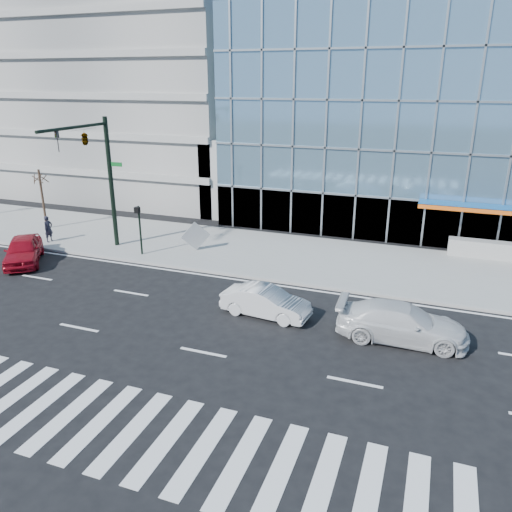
% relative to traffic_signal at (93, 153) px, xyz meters
% --- Properties ---
extents(ground, '(160.00, 160.00, 0.00)m').
position_rel_traffic_signal_xyz_m(ground, '(11.00, -4.57, -6.16)').
color(ground, black).
rests_on(ground, ground).
extents(sidewalk, '(120.00, 8.00, 0.15)m').
position_rel_traffic_signal_xyz_m(sidewalk, '(11.00, 3.43, -6.09)').
color(sidewalk, gray).
rests_on(sidewalk, ground).
extents(parking_garage, '(24.00, 24.00, 20.00)m').
position_rel_traffic_signal_xyz_m(parking_garage, '(-9.00, 21.43, 3.84)').
color(parking_garage, gray).
rests_on(parking_garage, ground).
extents(ramp_block, '(6.00, 8.00, 6.00)m').
position_rel_traffic_signal_xyz_m(ramp_block, '(5.00, 13.43, -3.16)').
color(ramp_block, gray).
rests_on(ramp_block, ground).
extents(traffic_signal, '(1.14, 5.74, 8.00)m').
position_rel_traffic_signal_xyz_m(traffic_signal, '(0.00, 0.00, 0.00)').
color(traffic_signal, black).
rests_on(traffic_signal, sidewalk).
extents(ped_signal_post, '(0.30, 0.33, 3.00)m').
position_rel_traffic_signal_xyz_m(ped_signal_post, '(2.50, 0.37, -4.02)').
color(ped_signal_post, black).
rests_on(ped_signal_post, sidewalk).
extents(street_tree_near, '(1.10, 1.10, 4.23)m').
position_rel_traffic_signal_xyz_m(street_tree_near, '(-7.00, 2.93, -2.39)').
color(street_tree_near, '#332319').
rests_on(street_tree_near, sidewalk).
extents(white_suv, '(5.39, 2.37, 1.54)m').
position_rel_traffic_signal_xyz_m(white_suv, '(18.24, -4.80, -5.39)').
color(white_suv, silver).
rests_on(white_suv, ground).
extents(white_sedan, '(4.23, 1.85, 1.35)m').
position_rel_traffic_signal_xyz_m(white_sedan, '(12.24, -4.61, -5.49)').
color(white_sedan, silver).
rests_on(white_sedan, ground).
extents(red_sedan, '(4.22, 4.80, 1.57)m').
position_rel_traffic_signal_xyz_m(red_sedan, '(-3.39, -2.93, -5.38)').
color(red_sedan, maroon).
rests_on(red_sedan, ground).
extents(pedestrian, '(0.50, 0.68, 1.72)m').
position_rel_traffic_signal_xyz_m(pedestrian, '(-4.55, 0.49, -5.16)').
color(pedestrian, black).
rests_on(pedestrian, sidewalk).
extents(tilted_panel, '(1.53, 1.12, 1.84)m').
position_rel_traffic_signal_xyz_m(tilted_panel, '(5.26, 2.23, -5.10)').
color(tilted_panel, '#A4A4A4').
rests_on(tilted_panel, sidewalk).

